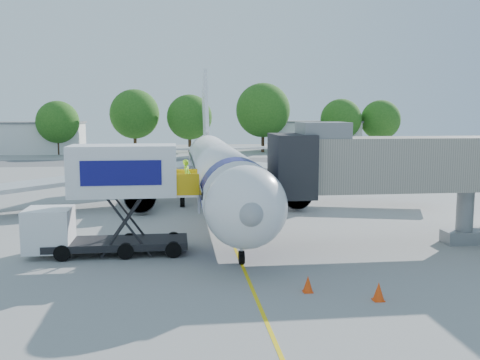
{
  "coord_description": "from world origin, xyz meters",
  "views": [
    {
      "loc": [
        -2.96,
        -33.81,
        7.19
      ],
      "look_at": [
        0.65,
        -3.41,
        3.2
      ],
      "focal_mm": 40.0,
      "sensor_mm": 36.0,
      "label": 1
    }
  ],
  "objects": [
    {
      "name": "ground",
      "position": [
        0.0,
        0.0,
        0.0
      ],
      "size": [
        160.0,
        160.0,
        0.0
      ],
      "primitive_type": "plane",
      "color": "gray",
      "rests_on": "ground"
    },
    {
      "name": "guidance_line",
      "position": [
        0.0,
        0.0,
        0.01
      ],
      "size": [
        0.15,
        70.0,
        0.01
      ],
      "primitive_type": "cube",
      "color": "yellow",
      "rests_on": "ground"
    },
    {
      "name": "taxiway_strip",
      "position": [
        0.0,
        42.0,
        0.0
      ],
      "size": [
        120.0,
        10.0,
        0.01
      ],
      "primitive_type": "cube",
      "color": "#59595B",
      "rests_on": "ground"
    },
    {
      "name": "aircraft",
      "position": [
        0.0,
        4.12,
        2.95
      ],
      "size": [
        34.17,
        37.73,
        11.35
      ],
      "color": "white",
      "rests_on": "ground"
    },
    {
      "name": "jet_bridge",
      "position": [
        7.99,
        -7.0,
        4.34
      ],
      "size": [
        13.9,
        3.2,
        6.6
      ],
      "color": "#A29B8B",
      "rests_on": "ground"
    },
    {
      "name": "catering_hiloader",
      "position": [
        -6.27,
        -7.0,
        2.76
      ],
      "size": [
        8.5,
        2.44,
        5.5
      ],
      "color": "black",
      "rests_on": "ground"
    },
    {
      "name": "ground_tug",
      "position": [
        2.0,
        -16.15,
        0.77
      ],
      "size": [
        4.07,
        2.94,
        1.47
      ],
      "rotation": [
        0.0,
        0.0,
        -0.32
      ],
      "color": "white",
      "rests_on": "ground"
    },
    {
      "name": "safety_cone_a",
      "position": [
        4.59,
        -14.98,
        0.35
      ],
      "size": [
        0.45,
        0.45,
        0.72
      ],
      "color": "#F3430C",
      "rests_on": "ground"
    },
    {
      "name": "safety_cone_b",
      "position": [
        2.15,
        -13.73,
        0.32
      ],
      "size": [
        0.42,
        0.42,
        0.67
      ],
      "color": "#F3430C",
      "rests_on": "ground"
    },
    {
      "name": "outbuilding_left",
      "position": [
        -28.0,
        60.0,
        2.66
      ],
      "size": [
        18.4,
        8.4,
        5.3
      ],
      "color": "silver",
      "rests_on": "ground"
    },
    {
      "name": "outbuilding_right",
      "position": [
        22.0,
        62.0,
        2.66
      ],
      "size": [
        16.4,
        7.4,
        5.3
      ],
      "color": "silver",
      "rests_on": "ground"
    },
    {
      "name": "tree_b",
      "position": [
        -22.11,
        56.25,
        5.31
      ],
      "size": [
        6.87,
        6.87,
        8.76
      ],
      "color": "#382314",
      "rests_on": "ground"
    },
    {
      "name": "tree_c",
      "position": [
        -10.09,
        60.14,
        6.57
      ],
      "size": [
        8.49,
        8.49,
        10.82
      ],
      "color": "#382314",
      "rests_on": "ground"
    },
    {
      "name": "tree_d",
      "position": [
        -0.69,
        59.43,
        6.03
      ],
      "size": [
        7.8,
        7.8,
        9.94
      ],
      "color": "#382314",
      "rests_on": "ground"
    },
    {
      "name": "tree_e",
      "position": [
        11.89,
        57.73,
        7.22
      ],
      "size": [
        9.33,
        9.33,
        11.9
      ],
      "color": "#382314",
      "rests_on": "ground"
    },
    {
      "name": "tree_f",
      "position": [
        26.11,
        58.83,
        5.62
      ],
      "size": [
        7.26,
        7.26,
        9.26
      ],
      "color": "#382314",
      "rests_on": "ground"
    },
    {
      "name": "tree_g",
      "position": [
        33.57,
        59.18,
        5.5
      ],
      "size": [
        7.11,
        7.11,
        9.07
      ],
      "color": "#382314",
      "rests_on": "ground"
    }
  ]
}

